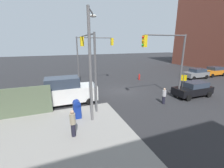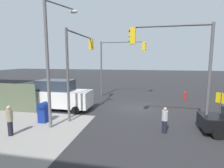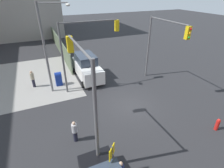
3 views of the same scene
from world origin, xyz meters
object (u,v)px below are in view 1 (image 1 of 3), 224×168
object	(u,v)px
traffic_signal_nw_corner	(168,55)
fire_hydrant	(139,77)
traffic_signal_se_corner	(92,51)
traffic_signal_ne_corner	(89,55)
pedestrian_crossing	(183,87)
pedestrian_walking_north	(73,123)
pedestrian_waiting	(164,96)
sedan_black	(193,89)
street_lamp_corner	(91,58)
sedan_gray	(196,73)
van_white_delivery	(67,91)
mailbox_blue	(77,109)
sedan_orange	(214,71)

from	to	relation	value
traffic_signal_nw_corner	fire_hydrant	xyz separation A→B (m)	(-2.35, -8.70, -4.11)
traffic_signal_se_corner	traffic_signal_ne_corner	xyz separation A→B (m)	(2.01, 6.86, 0.02)
pedestrian_crossing	pedestrian_walking_north	size ratio (longest dim) A/B	0.92
pedestrian_walking_north	pedestrian_waiting	bearing A→B (deg)	-92.38
sedan_black	street_lamp_corner	bearing A→B (deg)	4.01
sedan_gray	sedan_black	distance (m)	10.10
traffic_signal_nw_corner	pedestrian_crossing	distance (m)	4.94
pedestrian_walking_north	fire_hydrant	bearing A→B (deg)	-61.90
fire_hydrant	pedestrian_waiting	world-z (taller)	pedestrian_waiting
traffic_signal_ne_corner	van_white_delivery	world-z (taller)	traffic_signal_ne_corner
mailbox_blue	sedan_black	bearing A→B (deg)	-178.42
traffic_signal_ne_corner	pedestrian_waiting	size ratio (longest dim) A/B	4.11
traffic_signal_nw_corner	pedestrian_walking_north	distance (m)	10.54
traffic_signal_nw_corner	pedestrian_crossing	size ratio (longest dim) A/B	3.94
sedan_orange	pedestrian_walking_north	distance (m)	27.40
sedan_orange	sedan_black	xyz separation A→B (m)	(12.57, 6.59, 0.00)
traffic_signal_se_corner	pedestrian_crossing	xyz separation A→B (m)	(-8.29, 8.30, -3.76)
street_lamp_corner	fire_hydrant	world-z (taller)	street_lamp_corner
traffic_signal_se_corner	sedan_orange	world-z (taller)	traffic_signal_se_corner
street_lamp_corner	mailbox_blue	world-z (taller)	street_lamp_corner
traffic_signal_nw_corner	mailbox_blue	xyz separation A→B (m)	(8.85, 0.50, -3.83)
traffic_signal_nw_corner	fire_hydrant	distance (m)	9.90
pedestrian_waiting	traffic_signal_nw_corner	bearing A→B (deg)	-172.58
sedan_gray	sedan_black	world-z (taller)	same
mailbox_blue	pedestrian_walking_north	size ratio (longest dim) A/B	0.80
mailbox_blue	fire_hydrant	distance (m)	14.50
traffic_signal_nw_corner	street_lamp_corner	size ratio (longest dim) A/B	0.81
traffic_signal_se_corner	mailbox_blue	size ratio (longest dim) A/B	4.55
traffic_signal_se_corner	sedan_orange	size ratio (longest dim) A/B	1.53
sedan_black	pedestrian_walking_north	world-z (taller)	pedestrian_walking_north
van_white_delivery	traffic_signal_se_corner	bearing A→B (deg)	-123.52
traffic_signal_ne_corner	street_lamp_corner	xyz separation A→B (m)	(0.57, 3.10, 0.06)
traffic_signal_ne_corner	sedan_gray	world-z (taller)	traffic_signal_ne_corner
street_lamp_corner	pedestrian_crossing	size ratio (longest dim) A/B	4.84
sedan_gray	street_lamp_corner	bearing A→B (deg)	20.10
van_white_delivery	sedan_orange	bearing A→B (deg)	-171.71
traffic_signal_nw_corner	fire_hydrant	bearing A→B (deg)	-105.11
sedan_gray	van_white_delivery	world-z (taller)	van_white_delivery
traffic_signal_se_corner	sedan_black	xyz separation A→B (m)	(-8.88, 9.15, -3.78)
traffic_signal_ne_corner	sedan_black	xyz separation A→B (m)	(-10.89, 2.29, -3.79)
traffic_signal_ne_corner	fire_hydrant	world-z (taller)	traffic_signal_ne_corner
traffic_signal_se_corner	mailbox_blue	world-z (taller)	traffic_signal_se_corner
sedan_orange	pedestrian_crossing	xyz separation A→B (m)	(13.16, 5.73, 0.01)
street_lamp_corner	pedestrian_waiting	bearing A→B (deg)	-177.92
street_lamp_corner	pedestrian_walking_north	bearing A→B (deg)	48.25
traffic_signal_nw_corner	pedestrian_walking_north	world-z (taller)	traffic_signal_nw_corner
traffic_signal_nw_corner	fire_hydrant	size ratio (longest dim) A/B	6.91
mailbox_blue	pedestrian_waiting	size ratio (longest dim) A/B	0.90
street_lamp_corner	sedan_gray	world-z (taller)	street_lamp_corner
van_white_delivery	fire_hydrant	bearing A→B (deg)	-152.78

